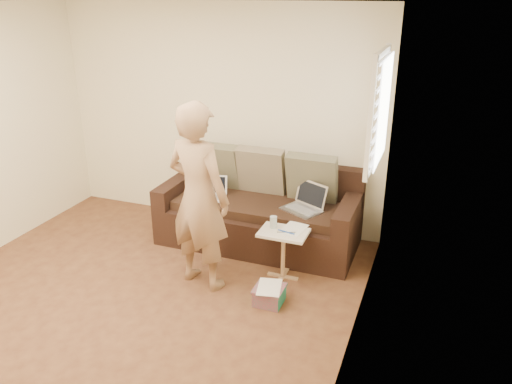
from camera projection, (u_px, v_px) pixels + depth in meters
floor at (117, 316)px, 4.50m from camera, size 4.50×4.50×0.00m
ceiling at (79, 6)px, 3.52m from camera, size 4.50×4.50×0.00m
wall_back at (218, 117)px, 5.96m from camera, size 4.00×0.00×4.00m
wall_right at (351, 217)px, 3.36m from camera, size 0.00×4.50×4.50m
window_blinds at (380, 110)px, 4.53m from camera, size 0.12×0.88×1.08m
sofa at (259, 208)px, 5.65m from camera, size 2.20×0.95×0.85m
pillow_left at (217, 166)px, 5.90m from camera, size 0.55×0.29×0.57m
pillow_mid at (261, 171)px, 5.73m from camera, size 0.55×0.27×0.57m
pillow_right at (312, 178)px, 5.50m from camera, size 0.55×0.28×0.57m
laptop_silver at (301, 211)px, 5.36m from camera, size 0.49×0.44×0.27m
laptop_white at (211, 198)px, 5.67m from camera, size 0.37×0.30×0.24m
person at (199, 197)px, 4.69m from camera, size 0.75×0.59×1.83m
side_table at (283, 255)px, 5.01m from camera, size 0.47×0.33×0.52m
drinking_glass at (273, 222)px, 4.97m from camera, size 0.07×0.07×0.12m
scissors at (286, 232)px, 4.88m from camera, size 0.19×0.11×0.02m
paper_on_table at (294, 229)px, 4.96m from camera, size 0.25×0.33×0.00m
striped_box at (269, 295)px, 4.66m from camera, size 0.27×0.27×0.17m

